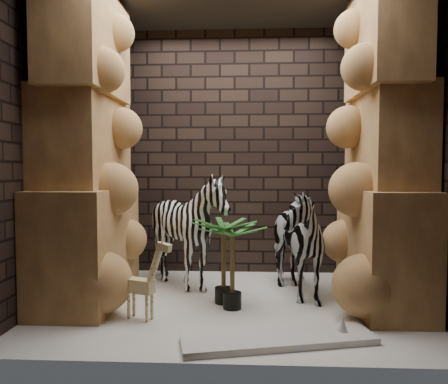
# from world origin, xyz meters

# --- Properties ---
(floor) EXTENTS (3.50, 3.50, 0.00)m
(floor) POSITION_xyz_m (0.00, 0.00, 0.00)
(floor) COLOR silver
(floor) RESTS_ON ground
(wall_back) EXTENTS (3.50, 0.00, 3.50)m
(wall_back) POSITION_xyz_m (0.00, 1.25, 1.50)
(wall_back) COLOR black
(wall_back) RESTS_ON ground
(wall_front) EXTENTS (3.50, 0.00, 3.50)m
(wall_front) POSITION_xyz_m (0.00, -1.25, 1.50)
(wall_front) COLOR black
(wall_front) RESTS_ON ground
(wall_left) EXTENTS (0.00, 3.00, 3.00)m
(wall_left) POSITION_xyz_m (-1.75, 0.00, 1.50)
(wall_left) COLOR black
(wall_left) RESTS_ON ground
(wall_right) EXTENTS (0.00, 3.00, 3.00)m
(wall_right) POSITION_xyz_m (1.75, 0.00, 1.50)
(wall_right) COLOR black
(wall_right) RESTS_ON ground
(rock_pillar_left) EXTENTS (0.68, 1.30, 3.00)m
(rock_pillar_left) POSITION_xyz_m (-1.40, 0.00, 1.50)
(rock_pillar_left) COLOR tan
(rock_pillar_left) RESTS_ON floor
(rock_pillar_right) EXTENTS (0.58, 1.25, 3.00)m
(rock_pillar_right) POSITION_xyz_m (1.42, 0.00, 1.50)
(rock_pillar_right) COLOR tan
(rock_pillar_right) RESTS_ON floor
(zebra_right) EXTENTS (0.87, 1.21, 1.29)m
(zebra_right) POSITION_xyz_m (0.57, 0.31, 0.65)
(zebra_right) COLOR white
(zebra_right) RESTS_ON floor
(zebra_left) EXTENTS (1.07, 1.29, 1.13)m
(zebra_left) POSITION_xyz_m (-0.48, 0.48, 0.56)
(zebra_left) COLOR white
(zebra_left) RESTS_ON floor
(giraffe_toy) EXTENTS (0.40, 0.26, 0.74)m
(giraffe_toy) POSITION_xyz_m (-0.77, -0.46, 0.37)
(giraffe_toy) COLOR beige
(giraffe_toy) RESTS_ON floor
(palm_front) EXTENTS (0.36, 0.36, 0.82)m
(palm_front) POSITION_xyz_m (-0.07, 0.01, 0.41)
(palm_front) COLOR #19621F
(palm_front) RESTS_ON floor
(palm_back) EXTENTS (0.36, 0.36, 0.79)m
(palm_back) POSITION_xyz_m (0.01, -0.14, 0.39)
(palm_back) COLOR #19621F
(palm_back) RESTS_ON floor
(surfboard) EXTENTS (1.48, 0.67, 0.05)m
(surfboard) POSITION_xyz_m (0.38, -0.89, 0.03)
(surfboard) COLOR silver
(surfboard) RESTS_ON floor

